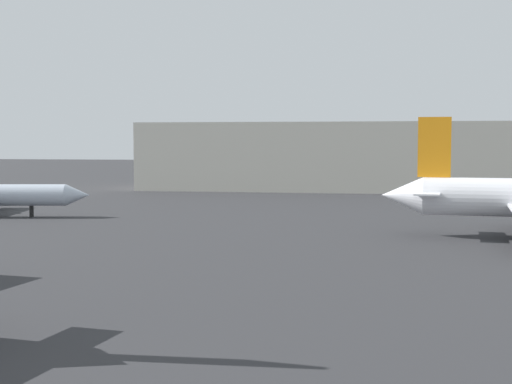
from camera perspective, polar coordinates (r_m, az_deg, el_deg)
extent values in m
cone|color=white|center=(65.91, 11.25, -0.26)|extent=(3.90, 3.61, 3.28)
cube|color=white|center=(65.76, 13.20, -0.01)|extent=(2.81, 7.54, 0.14)
cube|color=orange|center=(65.60, 13.63, 3.39)|extent=(2.82, 0.53, 5.21)
cone|color=#B2BCCC|center=(82.32, -13.62, -0.23)|extent=(2.95, 2.76, 2.34)
cube|color=black|center=(83.78, -16.97, -1.45)|extent=(0.42, 0.42, 1.24)
cube|color=beige|center=(125.88, 7.49, 2.75)|extent=(71.04, 18.79, 11.31)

